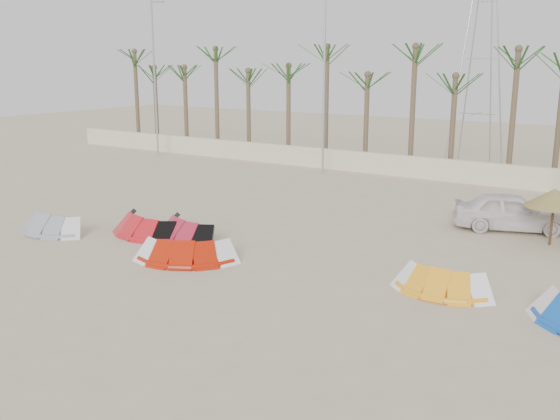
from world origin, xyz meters
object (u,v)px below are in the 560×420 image
Objects in this scene: kite_orange at (445,279)px; car at (511,212)px; kite_red_left at (150,223)px; kite_grey at (56,222)px; parasol_left at (554,198)px; kite_red_right at (192,249)px; kite_red_mid at (190,227)px.

car is at bearing 90.58° from kite_orange.
car is (-0.09, 8.47, 0.37)m from kite_orange.
kite_grey is at bearing -150.48° from kite_red_left.
parasol_left is at bearing 27.65° from kite_grey.
kite_red_left is 15.84m from parasol_left.
kite_orange is (12.30, 0.13, -0.00)m from kite_red_left.
car reaches higher than kite_grey.
kite_grey is 1.49× the size of parasol_left.
kite_orange is 8.48m from car.
parasol_left is (1.74, 7.08, 1.43)m from kite_orange.
parasol_left is at bearing 41.06° from kite_red_right.
kite_red_left is at bearing -165.23° from kite_red_mid.
parasol_left reaches higher than car.
kite_red_mid is at bearing 14.77° from kite_red_left.
kite_red_right is at bearing 1.66° from kite_grey.
kite_red_left and kite_orange have the same top height.
kite_red_right is 13.68m from parasol_left.
kite_red_mid is 0.78× the size of car.
kite_red_left is 14.94m from car.
car is at bearing 33.98° from kite_grey.
kite_red_mid is at bearing -151.22° from parasol_left.
kite_grey is at bearing 104.36° from car.
kite_red_left is at bearing 155.37° from kite_red_right.
kite_orange is 7.43m from parasol_left.
kite_grey and kite_orange have the same top height.
kite_red_mid is 2.98m from kite_red_right.
kite_red_left is at bearing -152.82° from parasol_left.
kite_orange is at bearing -1.80° from kite_red_mid.
kite_grey is 18.86m from car.
kite_orange is (8.52, 1.86, -0.00)m from kite_red_right.
kite_red_left is (3.42, 1.94, 0.00)m from kite_grey.
kite_red_right is at bearing -167.68° from kite_orange.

